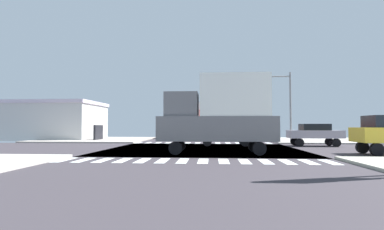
{
  "coord_description": "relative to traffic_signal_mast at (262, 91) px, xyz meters",
  "views": [
    {
      "loc": [
        0.69,
        -21.23,
        1.73
      ],
      "look_at": [
        -1.21,
        5.57,
        2.74
      ],
      "focal_mm": 26.59,
      "sensor_mm": 36.0,
      "label": 1
    }
  ],
  "objects": [
    {
      "name": "ground",
      "position": [
        -5.73,
        -7.71,
        -5.28
      ],
      "size": [
        90.0,
        90.0,
        0.05
      ],
      "color": "#383338"
    },
    {
      "name": "sedan_queued_1",
      "position": [
        3.61,
        -4.21,
        -4.14
      ],
      "size": [
        4.3,
        1.8,
        1.88
      ],
      "rotation": [
        0.0,
        0.0,
        4.71
      ],
      "color": "black",
      "rests_on": "ground"
    },
    {
      "name": "traffic_signal_mast",
      "position": [
        0.0,
        0.0,
        0.0
      ],
      "size": [
        7.44,
        0.55,
        7.08
      ],
      "color": "gray",
      "rests_on": "ground"
    },
    {
      "name": "suv_crossing_3",
      "position": [
        -3.88,
        -4.21,
        -3.86
      ],
      "size": [
        4.6,
        1.96,
        2.34
      ],
      "rotation": [
        0.0,
        0.0,
        4.71
      ],
      "color": "black",
      "rests_on": "ground"
    },
    {
      "name": "street_lamp",
      "position": [
        1.7,
        7.1,
        -0.95
      ],
      "size": [
        1.78,
        0.32,
        7.08
      ],
      "color": "gray",
      "rests_on": "ground"
    },
    {
      "name": "sidewalk_corner_nw",
      "position": [
        -18.73,
        4.29,
        -5.19
      ],
      "size": [
        12.0,
        12.0,
        0.14
      ],
      "color": "#AFA69C",
      "rests_on": "ground"
    },
    {
      "name": "crosswalk_far",
      "position": [
        -5.98,
        -0.41,
        -5.25
      ],
      "size": [
        13.5,
        2.0,
        0.01
      ],
      "color": "white",
      "rests_on": "ground"
    },
    {
      "name": "box_truck_trailing_1",
      "position": [
        -7.73,
        10.13,
        -2.69
      ],
      "size": [
        2.4,
        7.2,
        4.85
      ],
      "rotation": [
        0.0,
        0.0,
        3.14
      ],
      "color": "black",
      "rests_on": "ground"
    },
    {
      "name": "box_truck_middle_2",
      "position": [
        -4.53,
        -11.21,
        -2.69
      ],
      "size": [
        7.2,
        2.4,
        4.85
      ],
      "rotation": [
        0.0,
        0.0,
        1.57
      ],
      "color": "black",
      "rests_on": "ground"
    },
    {
      "name": "sidewalk_corner_ne",
      "position": [
        7.27,
        4.29,
        -5.19
      ],
      "size": [
        12.0,
        12.0,
        0.14
      ],
      "color": "#B2ADA3",
      "rests_on": "ground"
    },
    {
      "name": "suv_leading_4",
      "position": [
        -7.73,
        29.58,
        -3.86
      ],
      "size": [
        1.96,
        4.6,
        2.34
      ],
      "rotation": [
        0.0,
        0.0,
        3.14
      ],
      "color": "black",
      "rests_on": "ground"
    },
    {
      "name": "suv_nearside_1",
      "position": [
        -7.73,
        22.84,
        -3.86
      ],
      "size": [
        1.96,
        4.6,
        2.34
      ],
      "rotation": [
        0.0,
        0.0,
        3.14
      ],
      "color": "black",
      "rests_on": "ground"
    },
    {
      "name": "bank_building",
      "position": [
        -25.06,
        5.61,
        -2.89
      ],
      "size": [
        12.91,
        8.16,
        4.71
      ],
      "color": "silver",
      "rests_on": "ground"
    },
    {
      "name": "crosswalk_near",
      "position": [
        -5.98,
        -15.01,
        -5.25
      ],
      "size": [
        13.5,
        2.0,
        0.01
      ],
      "color": "white",
      "rests_on": "ground"
    }
  ]
}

